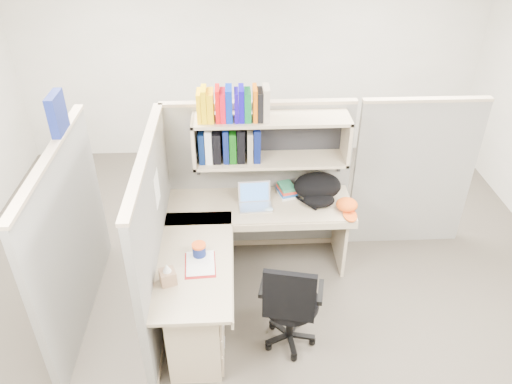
{
  "coord_description": "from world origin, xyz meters",
  "views": [
    {
      "loc": [
        -0.22,
        -3.3,
        3.4
      ],
      "look_at": [
        -0.05,
        0.25,
        1.08
      ],
      "focal_mm": 35.0,
      "sensor_mm": 36.0,
      "label": 1
    }
  ],
  "objects_px": {
    "backpack": "(318,190)",
    "desk": "(216,293)",
    "snack_canister": "(199,250)",
    "laptop": "(255,198)",
    "task_chair": "(290,317)"
  },
  "relations": [
    {
      "from": "backpack",
      "to": "desk",
      "type": "bearing_deg",
      "value": -156.11
    },
    {
      "from": "desk",
      "to": "snack_canister",
      "type": "height_order",
      "value": "snack_canister"
    },
    {
      "from": "laptop",
      "to": "backpack",
      "type": "relative_size",
      "value": 0.67
    },
    {
      "from": "snack_canister",
      "to": "task_chair",
      "type": "height_order",
      "value": "task_chair"
    },
    {
      "from": "desk",
      "to": "laptop",
      "type": "height_order",
      "value": "laptop"
    },
    {
      "from": "desk",
      "to": "backpack",
      "type": "xyz_separation_m",
      "value": [
        0.96,
        0.88,
        0.42
      ]
    },
    {
      "from": "laptop",
      "to": "backpack",
      "type": "distance_m",
      "value": 0.6
    },
    {
      "from": "laptop",
      "to": "snack_canister",
      "type": "distance_m",
      "value": 0.83
    },
    {
      "from": "desk",
      "to": "backpack",
      "type": "relative_size",
      "value": 3.89
    },
    {
      "from": "laptop",
      "to": "task_chair",
      "type": "xyz_separation_m",
      "value": [
        0.23,
        -1.01,
        -0.5
      ]
    },
    {
      "from": "desk",
      "to": "snack_canister",
      "type": "bearing_deg",
      "value": 131.67
    },
    {
      "from": "desk",
      "to": "snack_canister",
      "type": "distance_m",
      "value": 0.4
    },
    {
      "from": "backpack",
      "to": "snack_canister",
      "type": "xyz_separation_m",
      "value": [
        -1.08,
        -0.74,
        -0.07
      ]
    },
    {
      "from": "laptop",
      "to": "backpack",
      "type": "xyz_separation_m",
      "value": [
        0.59,
        0.07,
        0.02
      ]
    },
    {
      "from": "task_chair",
      "to": "desk",
      "type": "bearing_deg",
      "value": 161.56
    }
  ]
}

